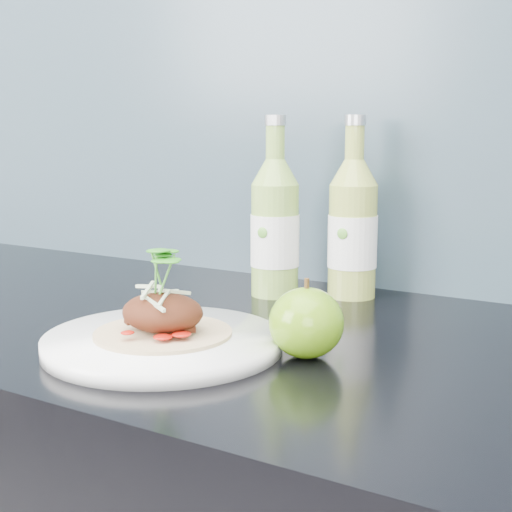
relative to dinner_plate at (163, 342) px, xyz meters
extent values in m
cube|color=slate|center=(0.02, 0.42, 0.34)|extent=(4.00, 0.02, 0.70)
cylinder|color=white|center=(0.00, 0.00, 0.00)|extent=(0.26, 0.26, 0.02)
cylinder|color=tan|center=(0.00, 0.00, 0.01)|extent=(0.15, 0.15, 0.00)
ellipsoid|color=#4E200E|center=(0.00, 0.00, 0.03)|extent=(0.09, 0.08, 0.04)
ellipsoid|color=#47840E|center=(0.14, 0.06, 0.03)|extent=(0.08, 0.08, 0.07)
cylinder|color=#472D14|center=(0.14, 0.06, 0.07)|extent=(0.01, 0.00, 0.01)
cylinder|color=#87B14A|center=(-0.03, 0.29, 0.07)|extent=(0.07, 0.07, 0.16)
cone|color=#87B14A|center=(-0.03, 0.29, 0.17)|extent=(0.07, 0.07, 0.04)
cylinder|color=#87B14A|center=(-0.03, 0.29, 0.21)|extent=(0.03, 0.03, 0.05)
cylinder|color=silver|center=(-0.03, 0.29, 0.24)|extent=(0.03, 0.03, 0.01)
cylinder|color=white|center=(-0.03, 0.29, 0.07)|extent=(0.07, 0.07, 0.07)
ellipsoid|color=#59A533|center=(-0.03, 0.25, 0.09)|extent=(0.02, 0.00, 0.02)
cylinder|color=#9CAC48|center=(0.07, 0.34, 0.07)|extent=(0.08, 0.08, 0.16)
cone|color=#9CAC48|center=(0.07, 0.34, 0.17)|extent=(0.07, 0.07, 0.04)
cylinder|color=#9CAC48|center=(0.07, 0.34, 0.21)|extent=(0.03, 0.03, 0.05)
cylinder|color=silver|center=(0.07, 0.34, 0.24)|extent=(0.03, 0.03, 0.01)
cylinder|color=white|center=(0.07, 0.34, 0.07)|extent=(0.09, 0.09, 0.07)
ellipsoid|color=#59A533|center=(0.07, 0.30, 0.09)|extent=(0.02, 0.00, 0.02)
camera|label=1|loc=(0.47, -0.58, 0.22)|focal=50.00mm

